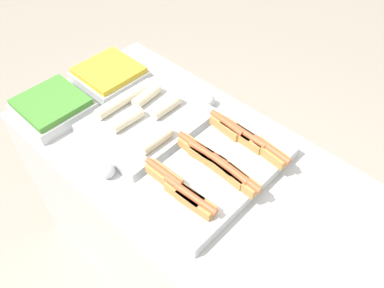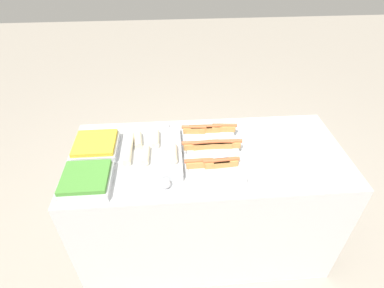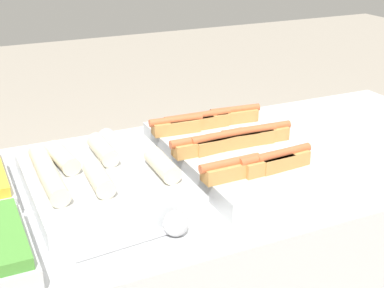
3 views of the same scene
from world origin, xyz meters
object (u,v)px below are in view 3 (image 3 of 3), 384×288
at_px(tray_hotdogs, 231,150).
at_px(tray_wraps, 100,178).
at_px(serving_spoon_far, 102,139).
at_px(serving_spoon_near, 170,226).

distance_m(tray_hotdogs, tray_wraps, 0.37).
distance_m(tray_wraps, serving_spoon_far, 0.27).
bearing_deg(serving_spoon_far, serving_spoon_near, -90.63).
xyz_separation_m(serving_spoon_near, serving_spoon_far, (0.01, 0.52, -0.00)).
relative_size(serving_spoon_near, serving_spoon_far, 0.94).
bearing_deg(serving_spoon_near, tray_hotdogs, 42.26).
bearing_deg(tray_wraps, tray_hotdogs, 0.55).
bearing_deg(tray_wraps, serving_spoon_far, 72.88).
relative_size(tray_wraps, serving_spoon_far, 1.74).
distance_m(tray_hotdogs, serving_spoon_far, 0.38).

